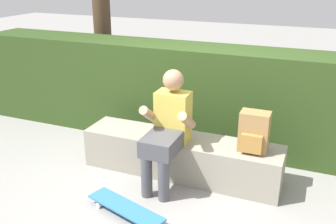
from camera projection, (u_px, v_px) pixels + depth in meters
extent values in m
plane|color=gray|center=(171.00, 186.00, 3.91)|extent=(24.00, 24.00, 0.00)
cube|color=gray|center=(181.00, 156.00, 4.09)|extent=(2.12, 0.47, 0.42)
cube|color=gold|center=(173.00, 116.00, 3.88)|extent=(0.34, 0.22, 0.52)
sphere|color=tan|center=(173.00, 80.00, 3.74)|extent=(0.21, 0.21, 0.21)
cube|color=#4C4C51|center=(161.00, 144.00, 3.68)|extent=(0.32, 0.40, 0.17)
cylinder|color=#4C4C51|center=(147.00, 177.00, 3.68)|extent=(0.11, 0.11, 0.42)
cylinder|color=#4C4C51|center=(164.00, 180.00, 3.62)|extent=(0.11, 0.11, 0.42)
cylinder|color=tan|center=(149.00, 115.00, 3.82)|extent=(0.09, 0.33, 0.27)
cylinder|color=tan|center=(187.00, 120.00, 3.67)|extent=(0.09, 0.33, 0.27)
cube|color=teal|center=(126.00, 207.00, 3.43)|extent=(0.82, 0.43, 0.02)
cylinder|color=silver|center=(154.00, 221.00, 3.34)|extent=(0.06, 0.05, 0.05)
cylinder|color=silver|center=(111.00, 198.00, 3.67)|extent=(0.06, 0.05, 0.05)
cylinder|color=silver|center=(99.00, 205.00, 3.56)|extent=(0.06, 0.05, 0.05)
cube|color=#A37A47|center=(254.00, 132.00, 3.67)|extent=(0.28, 0.18, 0.40)
cube|color=#B07D39|center=(251.00, 144.00, 3.60)|extent=(0.20, 0.05, 0.18)
cube|color=#2C441A|center=(209.00, 96.00, 4.72)|extent=(6.42, 0.64, 1.22)
cylinder|color=#473323|center=(101.00, 9.00, 5.60)|extent=(0.26, 0.26, 3.05)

